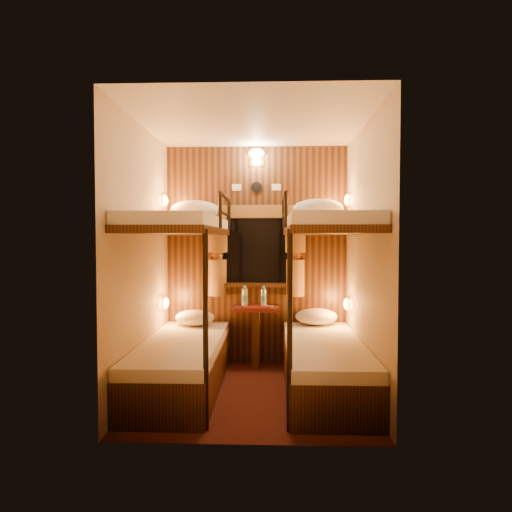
{
  "coord_description": "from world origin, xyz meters",
  "views": [
    {
      "loc": [
        0.18,
        -4.05,
        1.38
      ],
      "look_at": [
        0.03,
        0.15,
        1.22
      ],
      "focal_mm": 32.0,
      "sensor_mm": 36.0,
      "label": 1
    }
  ],
  "objects_px": {
    "bunk_right": "(324,329)",
    "table": "(256,328)",
    "bunk_left": "(182,328)",
    "bottle_left": "(245,297)",
    "bottle_right": "(264,297)"
  },
  "relations": [
    {
      "from": "bunk_right",
      "to": "table",
      "type": "relative_size",
      "value": 2.9
    },
    {
      "from": "bunk_right",
      "to": "bottle_right",
      "type": "xyz_separation_m",
      "value": [
        -0.57,
        0.79,
        0.19
      ]
    },
    {
      "from": "bottle_left",
      "to": "bunk_left",
      "type": "bearing_deg",
      "value": -124.0
    },
    {
      "from": "table",
      "to": "bottle_right",
      "type": "relative_size",
      "value": 2.96
    },
    {
      "from": "bunk_right",
      "to": "bottle_left",
      "type": "distance_m",
      "value": 1.11
    },
    {
      "from": "bunk_left",
      "to": "bottle_left",
      "type": "xyz_separation_m",
      "value": [
        0.53,
        0.78,
        0.19
      ]
    },
    {
      "from": "bunk_left",
      "to": "bottle_right",
      "type": "height_order",
      "value": "bunk_left"
    },
    {
      "from": "bunk_left",
      "to": "table",
      "type": "distance_m",
      "value": 1.02
    },
    {
      "from": "bunk_left",
      "to": "bunk_right",
      "type": "bearing_deg",
      "value": 0.0
    },
    {
      "from": "bunk_left",
      "to": "bottle_right",
      "type": "relative_size",
      "value": 8.6
    },
    {
      "from": "bunk_left",
      "to": "bottle_left",
      "type": "bearing_deg",
      "value": 56.0
    },
    {
      "from": "bunk_right",
      "to": "bottle_right",
      "type": "bearing_deg",
      "value": 125.63
    },
    {
      "from": "bottle_left",
      "to": "bottle_right",
      "type": "distance_m",
      "value": 0.2
    },
    {
      "from": "bunk_right",
      "to": "bunk_left",
      "type": "bearing_deg",
      "value": 180.0
    },
    {
      "from": "bunk_right",
      "to": "bottle_left",
      "type": "height_order",
      "value": "bunk_right"
    }
  ]
}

